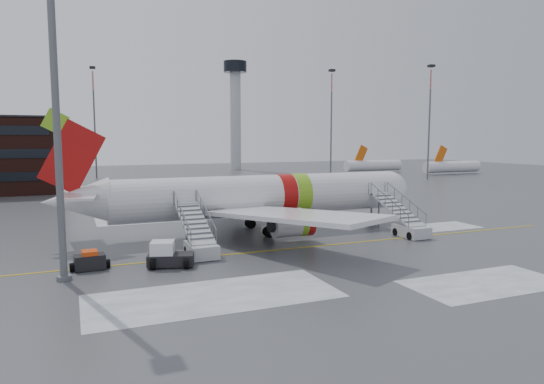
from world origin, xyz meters
name	(u,v)px	position (x,y,z in m)	size (l,w,h in m)	color
ground	(253,249)	(0.00, 0.00, 0.00)	(260.00, 260.00, 0.00)	#494C4F
airliner	(254,196)	(2.54, 6.39, 3.42)	(35.03, 32.97, 11.18)	silver
airstair_fwd	(406,224)	(14.79, -0.15, 1.06)	(2.05, 7.70, 3.48)	#B6B7BD
airstair_aft	(199,241)	(-4.40, -0.15, 1.06)	(2.05, 7.70, 3.48)	#AEB1B6
pushback_tug	(168,255)	(-7.19, -2.62, 0.78)	(3.44, 2.96, 1.77)	black
baggage_tractor	(90,262)	(-12.20, -1.49, 0.56)	(2.58, 1.30, 1.32)	black
light_mast_near	(55,83)	(-13.79, -3.47, 12.07)	(1.20, 1.20, 23.18)	#595B60
control_tower	(235,103)	(30.00, 95.00, 18.75)	(6.40, 6.40, 30.00)	#B2B5BA
light_mast_far_ne	(331,116)	(42.00, 62.00, 13.84)	(1.20, 1.20, 24.25)	#595B60
light_mast_far_n	(94,115)	(-8.00, 78.00, 13.84)	(1.20, 1.20, 24.25)	#595B60
light_mast_far_e	(430,115)	(58.00, 48.00, 13.84)	(1.20, 1.20, 24.25)	#595B60
distant_aircraft	(398,174)	(62.50, 64.00, 0.00)	(35.00, 18.00, 8.00)	#D8590C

